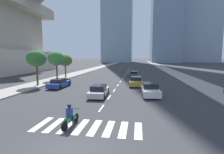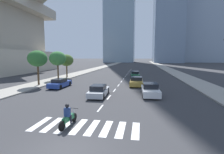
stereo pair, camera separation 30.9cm
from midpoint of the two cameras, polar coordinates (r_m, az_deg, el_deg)
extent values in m
plane|color=#333335|center=(8.77, -14.61, -23.58)|extent=(800.00, 800.00, 0.00)
cube|color=gray|center=(38.31, 23.91, -0.27)|extent=(4.00, 260.00, 0.15)
cube|color=gray|center=(40.40, -13.65, 0.46)|extent=(4.00, 260.00, 0.15)
cube|color=silver|center=(12.57, -22.32, -14.23)|extent=(0.45, 2.43, 0.01)
cube|color=silver|center=(12.14, -18.58, -14.83)|extent=(0.45, 2.43, 0.01)
cube|color=silver|center=(11.76, -14.57, -15.41)|extent=(0.45, 2.43, 0.01)
cube|color=silver|center=(11.44, -10.29, -15.95)|extent=(0.45, 2.43, 0.01)
cube|color=silver|center=(11.18, -5.76, -16.42)|extent=(0.45, 2.43, 0.01)
cube|color=silver|center=(10.99, -1.03, -16.81)|extent=(0.45, 2.43, 0.01)
cube|color=silver|center=(10.88, 3.85, -17.09)|extent=(0.45, 2.43, 0.01)
cube|color=silver|center=(10.83, 8.81, -17.26)|extent=(0.45, 2.43, 0.01)
cube|color=silver|center=(14.93, -3.32, -10.36)|extent=(0.14, 2.00, 0.01)
cube|color=silver|center=(18.71, -0.56, -6.80)|extent=(0.14, 2.00, 0.01)
cube|color=silver|center=(22.57, 1.25, -4.45)|extent=(0.14, 2.00, 0.01)
cube|color=silver|center=(26.47, 2.51, -2.78)|extent=(0.14, 2.00, 0.01)
cube|color=silver|center=(30.39, 3.45, -1.53)|extent=(0.14, 2.00, 0.01)
cube|color=silver|center=(34.33, 4.18, -0.58)|extent=(0.14, 2.00, 0.01)
cube|color=silver|center=(38.29, 4.75, 0.18)|extent=(0.14, 2.00, 0.01)
cube|color=silver|center=(42.25, 5.21, 0.80)|extent=(0.14, 2.00, 0.01)
cube|color=silver|center=(46.22, 5.60, 1.31)|extent=(0.14, 2.00, 0.01)
cube|color=silver|center=(50.19, 5.93, 1.74)|extent=(0.14, 2.00, 0.01)
cube|color=silver|center=(54.17, 6.20, 2.11)|extent=(0.14, 2.00, 0.01)
cube|color=silver|center=(58.15, 6.44, 2.43)|extent=(0.14, 2.00, 0.01)
cube|color=silver|center=(62.14, 6.65, 2.70)|extent=(0.14, 2.00, 0.01)
cylinder|color=black|center=(12.12, -11.91, -13.16)|extent=(0.18, 0.61, 0.60)
cylinder|color=black|center=(10.91, -15.62, -15.57)|extent=(0.18, 0.61, 0.60)
cube|color=#1E6038|center=(11.43, -13.69, -13.28)|extent=(0.34, 1.21, 0.32)
cylinder|color=#B2B2B7|center=(11.93, -12.18, -11.95)|extent=(0.09, 0.32, 0.67)
cylinder|color=black|center=(11.86, -12.11, -10.19)|extent=(0.70, 0.11, 0.04)
cube|color=navy|center=(11.20, -14.01, -11.35)|extent=(0.38, 0.27, 0.55)
sphere|color=black|center=(11.09, -14.07, -9.36)|extent=(0.26, 0.26, 0.26)
cylinder|color=black|center=(11.53, -14.49, -13.38)|extent=(0.13, 0.13, 0.55)
cylinder|color=black|center=(11.36, -12.87, -13.64)|extent=(0.13, 0.13, 0.55)
cube|color=#B28E38|center=(26.26, 8.55, -1.81)|extent=(1.94, 4.58, 0.69)
cube|color=black|center=(26.40, 8.57, -0.45)|extent=(1.69, 2.07, 0.51)
cylinder|color=black|center=(24.76, 10.50, -2.80)|extent=(0.23, 0.64, 0.64)
cylinder|color=black|center=(24.78, 6.51, -2.73)|extent=(0.23, 0.64, 0.64)
cylinder|color=black|center=(27.83, 10.34, -1.75)|extent=(0.23, 0.64, 0.64)
cylinder|color=black|center=(27.84, 6.80, -1.68)|extent=(0.23, 0.64, 0.64)
cube|color=navy|center=(25.68, -16.68, -2.27)|extent=(1.78, 4.44, 0.64)
cube|color=black|center=(25.41, -16.95, -1.10)|extent=(1.54, 2.01, 0.48)
cylinder|color=black|center=(27.38, -16.68, -2.06)|extent=(0.23, 0.64, 0.64)
cylinder|color=black|center=(26.71, -13.73, -2.19)|extent=(0.23, 0.64, 0.64)
cylinder|color=black|center=(24.78, -19.84, -3.09)|extent=(0.23, 0.64, 0.64)
cylinder|color=black|center=(24.04, -16.66, -3.27)|extent=(0.23, 0.64, 0.64)
cube|color=#B7BABF|center=(19.29, -3.99, -5.04)|extent=(1.85, 4.50, 0.59)
cube|color=black|center=(18.97, -4.14, -3.51)|extent=(1.57, 2.05, 0.54)
cylinder|color=black|center=(20.93, -5.20, -4.48)|extent=(0.24, 0.65, 0.64)
cylinder|color=black|center=(20.64, -1.02, -4.61)|extent=(0.24, 0.65, 0.64)
cylinder|color=black|center=(18.06, -7.39, -6.33)|extent=(0.24, 0.65, 0.64)
cylinder|color=black|center=(17.72, -2.55, -6.53)|extent=(0.24, 0.65, 0.64)
cube|color=#1E6038|center=(37.43, 7.93, 0.66)|extent=(2.15, 4.77, 0.56)
cube|color=black|center=(37.61, 7.92, 1.54)|extent=(1.72, 2.21, 0.55)
cylinder|color=black|center=(35.93, 9.32, 0.19)|extent=(0.27, 0.66, 0.64)
cylinder|color=black|center=(35.84, 6.79, 0.22)|extent=(0.27, 0.66, 0.64)
cylinder|color=black|center=(39.06, 8.96, 0.72)|extent=(0.27, 0.66, 0.64)
cylinder|color=black|center=(38.97, 6.64, 0.75)|extent=(0.27, 0.66, 0.64)
cube|color=silver|center=(20.01, 13.14, -4.62)|extent=(2.03, 4.72, 0.69)
cube|color=black|center=(20.12, 13.12, -2.77)|extent=(1.71, 2.16, 0.54)
cylinder|color=black|center=(18.62, 16.18, -6.15)|extent=(0.25, 0.65, 0.64)
cylinder|color=black|center=(18.43, 11.02, -6.13)|extent=(0.25, 0.65, 0.64)
cylinder|color=black|center=(21.68, 14.91, -4.29)|extent=(0.25, 0.65, 0.64)
cylinder|color=black|center=(21.52, 10.49, -4.25)|extent=(0.25, 0.65, 0.64)
cylinder|color=#4C3823|center=(27.97, -23.18, 0.45)|extent=(0.28, 0.28, 2.86)
ellipsoid|color=#2D662D|center=(27.83, -23.43, 5.71)|extent=(2.85, 2.85, 2.42)
cylinder|color=#4C3823|center=(33.37, -17.37, 1.51)|extent=(0.28, 0.28, 2.71)
ellipsoid|color=#387538|center=(33.25, -17.53, 5.96)|extent=(3.09, 3.09, 2.63)
cylinder|color=#4C3823|center=(36.82, -14.68, 1.82)|extent=(0.28, 0.28, 2.39)
ellipsoid|color=#426028|center=(36.69, -14.79, 5.45)|extent=(2.85, 2.85, 2.42)
cube|color=slate|center=(140.71, 18.42, 20.49)|extent=(20.09, 25.78, 76.95)
cube|color=#8C9EB2|center=(162.33, 27.94, 21.65)|extent=(28.93, 24.28, 96.12)
camera|label=1|loc=(0.15, -89.56, 0.05)|focal=27.26mm
camera|label=2|loc=(0.15, 90.44, -0.05)|focal=27.26mm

